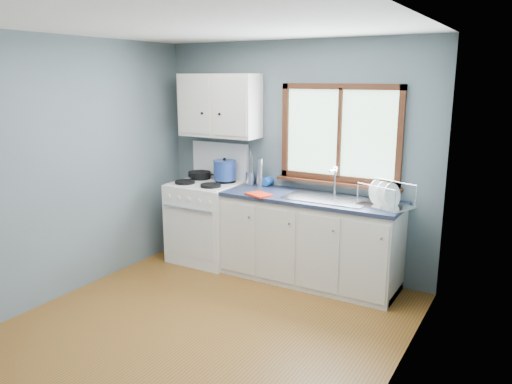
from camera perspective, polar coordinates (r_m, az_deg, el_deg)
The scene contains 18 objects.
floor at distance 4.43m, azimuth -6.69°, elevation -15.76°, with size 3.20×3.60×0.02m, color brown.
ceiling at distance 3.90m, azimuth -7.72°, elevation 18.71°, with size 3.20×3.60×0.02m, color white.
wall_back at distance 5.50m, azimuth 4.34°, elevation 3.94°, with size 3.20×0.02×2.50m, color slate.
wall_left at distance 5.10m, azimuth -21.72°, elevation 2.34°, with size 0.02×3.60×2.50m, color slate.
wall_right at distance 3.29m, azimuth 15.81°, elevation -2.76°, with size 0.02×3.60×2.50m, color slate.
gas_range at distance 5.86m, azimuth -5.64°, elevation -3.10°, with size 0.76×0.69×1.36m.
base_cabinets at distance 5.28m, azimuth 6.14°, elevation -5.91°, with size 1.85×0.60×0.88m.
countertop at distance 5.14m, azimuth 6.26°, elevation -0.73°, with size 1.89×0.64×0.04m, color #192135.
sink at distance 5.08m, azimuth 8.11°, elevation -1.42°, with size 0.84×0.46×0.44m.
window at distance 5.22m, azimuth 9.50°, elevation 5.82°, with size 1.36×0.10×1.03m.
upper_cabinets at distance 5.71m, azimuth -4.21°, elevation 9.83°, with size 0.95×0.35×0.70m.
skillet at distance 5.97m, azimuth -6.44°, elevation 2.06°, with size 0.43×0.34×0.05m.
stockpot at distance 5.73m, azimuth -3.61°, elevation 2.54°, with size 0.26×0.26×0.26m.
utensil_crock at distance 5.65m, azimuth -0.60°, elevation 1.62°, with size 0.14×0.14×0.38m.
thermos at distance 5.55m, azimuth 0.46°, elevation 2.23°, with size 0.07×0.07×0.31m, color silver.
soap_bottle at distance 5.52m, azimuth 1.03°, elevation 1.95°, with size 0.10×0.10×0.27m, color #1950B0.
dish_towel at distance 5.15m, azimuth 0.35°, elevation -0.29°, with size 0.25×0.18×0.02m, color red.
dish_rack at distance 4.87m, azimuth 14.54°, elevation -0.87°, with size 0.54×0.48×0.23m.
Camera 1 is at (2.37, -3.08, 2.12)m, focal length 35.00 mm.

